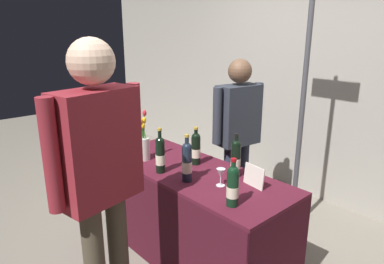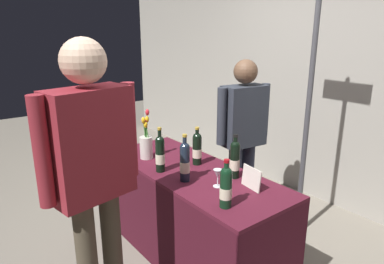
% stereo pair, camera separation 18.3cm
% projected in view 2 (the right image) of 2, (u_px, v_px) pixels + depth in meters
% --- Properties ---
extents(ground_plane, '(12.00, 12.00, 0.00)m').
position_uv_depth(ground_plane, '(192.00, 256.00, 2.83)').
color(ground_plane, gray).
extents(back_partition, '(7.44, 0.12, 2.63)m').
position_uv_depth(back_partition, '(330.00, 78.00, 3.50)').
color(back_partition, '#9E998E').
rests_on(back_partition, ground_plane).
extents(tasting_table, '(1.63, 0.64, 0.76)m').
position_uv_depth(tasting_table, '(192.00, 199.00, 2.68)').
color(tasting_table, '#4C1423').
rests_on(tasting_table, ground_plane).
extents(featured_wine_bottle, '(0.07, 0.07, 0.34)m').
position_uv_depth(featured_wine_bottle, '(160.00, 153.00, 2.55)').
color(featured_wine_bottle, black).
rests_on(featured_wine_bottle, tasting_table).
extents(display_bottle_0, '(0.07, 0.07, 0.34)m').
position_uv_depth(display_bottle_0, '(185.00, 161.00, 2.38)').
color(display_bottle_0, '#192333').
rests_on(display_bottle_0, tasting_table).
extents(display_bottle_1, '(0.07, 0.07, 0.32)m').
position_uv_depth(display_bottle_1, '(235.00, 159.00, 2.44)').
color(display_bottle_1, black).
rests_on(display_bottle_1, tasting_table).
extents(display_bottle_2, '(0.07, 0.07, 0.30)m').
position_uv_depth(display_bottle_2, '(226.00, 187.00, 2.03)').
color(display_bottle_2, black).
rests_on(display_bottle_2, tasting_table).
extents(display_bottle_3, '(0.07, 0.07, 0.30)m').
position_uv_depth(display_bottle_3, '(197.00, 148.00, 2.69)').
color(display_bottle_3, black).
rests_on(display_bottle_3, tasting_table).
extents(wine_glass_near_vendor, '(0.06, 0.06, 0.12)m').
position_uv_depth(wine_glass_near_vendor, '(218.00, 175.00, 2.31)').
color(wine_glass_near_vendor, silver).
rests_on(wine_glass_near_vendor, tasting_table).
extents(flower_vase, '(0.11, 0.10, 0.41)m').
position_uv_depth(flower_vase, '(146.00, 144.00, 2.82)').
color(flower_vase, silver).
rests_on(flower_vase, tasting_table).
extents(brochure_stand, '(0.18, 0.05, 0.15)m').
position_uv_depth(brochure_stand, '(251.00, 178.00, 2.29)').
color(brochure_stand, silver).
rests_on(brochure_stand, tasting_table).
extents(vendor_presenter, '(0.26, 0.56, 1.54)m').
position_uv_depth(vendor_presenter, '(243.00, 130.00, 3.13)').
color(vendor_presenter, '#2D3347').
rests_on(vendor_presenter, ground_plane).
extents(taster_foreground_right, '(0.28, 0.61, 1.75)m').
position_uv_depth(taster_foreground_right, '(92.00, 165.00, 1.90)').
color(taster_foreground_right, '#4C4233').
rests_on(taster_foreground_right, ground_plane).
extents(booth_signpost, '(0.49, 0.04, 2.36)m').
position_uv_depth(booth_signpost, '(311.00, 78.00, 2.73)').
color(booth_signpost, '#47474C').
rests_on(booth_signpost, ground_plane).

